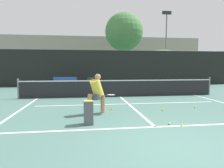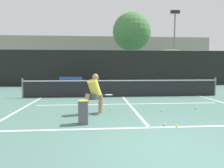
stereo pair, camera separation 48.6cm
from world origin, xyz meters
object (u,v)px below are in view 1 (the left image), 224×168
object	(u,v)px
player_practicing	(97,93)
ball_hopper	(88,112)
trash_bin	(90,82)
parked_car	(84,76)
courtside_bench	(65,82)

from	to	relation	value
player_practicing	ball_hopper	distance (m)	1.36
player_practicing	trash_bin	distance (m)	9.44
player_practicing	ball_hopper	size ratio (longest dim) A/B	2.05
parked_car	player_practicing	bearing A→B (deg)	-87.95
ball_hopper	courtside_bench	xyz separation A→B (m)	(-1.72, 10.63, 0.11)
courtside_bench	parked_car	size ratio (longest dim) A/B	0.42
player_practicing	parked_car	world-z (taller)	parked_car
player_practicing	parked_car	distance (m)	14.92
player_practicing	trash_bin	bearing A→B (deg)	57.66
ball_hopper	courtside_bench	world-z (taller)	courtside_bench
ball_hopper	trash_bin	world-z (taller)	trash_bin
ball_hopper	courtside_bench	size ratio (longest dim) A/B	0.37
trash_bin	parked_car	xyz separation A→B (m)	(-0.56, 5.48, 0.23)
ball_hopper	trash_bin	size ratio (longest dim) A/B	0.87
parked_car	ball_hopper	bearing A→B (deg)	-89.23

